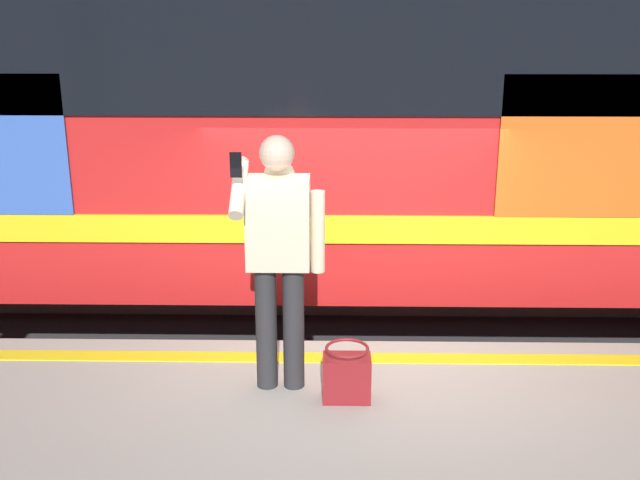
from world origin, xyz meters
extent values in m
plane|color=#3D3D3F|center=(0.00, 0.00, 0.00)|extent=(24.48, 24.48, 0.00)
cube|color=yellow|center=(0.00, 0.30, 0.98)|extent=(12.17, 0.16, 0.01)
cube|color=slate|center=(0.00, -1.44, 0.08)|extent=(16.15, 0.08, 0.16)
cube|color=slate|center=(0.00, -2.88, 0.08)|extent=(16.15, 0.08, 0.16)
cube|color=red|center=(0.59, -2.16, 2.51)|extent=(13.70, 2.76, 3.11)
cube|color=black|center=(0.59, -0.76, 3.05)|extent=(13.01, 0.03, 0.90)
cube|color=yellow|center=(0.59, -0.76, 1.65)|extent=(13.01, 0.03, 0.24)
cube|color=#D85919|center=(-1.81, -0.76, 2.35)|extent=(1.27, 0.02, 1.16)
cylinder|color=#262628|center=(0.42, 0.71, 1.40)|extent=(0.14, 0.14, 0.84)
cylinder|color=#262628|center=(0.60, 0.71, 1.40)|extent=(0.14, 0.14, 0.84)
cube|color=beige|center=(0.51, 0.71, 2.11)|extent=(0.40, 0.24, 0.59)
sphere|color=beige|center=(0.51, 0.55, 2.39)|extent=(0.20, 0.20, 0.20)
sphere|color=beige|center=(0.51, 0.71, 2.56)|extent=(0.22, 0.22, 0.22)
cylinder|color=beige|center=(0.26, 0.71, 2.06)|extent=(0.09, 0.09, 0.53)
cylinder|color=beige|center=(0.74, 0.79, 2.36)|extent=(0.09, 0.42, 0.33)
cube|color=black|center=(0.74, 0.89, 2.52)|extent=(0.07, 0.02, 0.15)
cube|color=maroon|center=(0.07, 0.89, 1.13)|extent=(0.31, 0.19, 0.30)
torus|color=maroon|center=(0.07, 0.89, 1.34)|extent=(0.28, 0.28, 0.02)
camera|label=1|loc=(0.17, 5.11, 3.33)|focal=40.77mm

